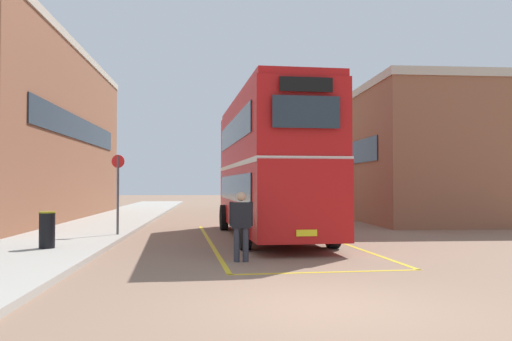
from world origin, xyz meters
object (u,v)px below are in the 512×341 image
bus_stop_sign (118,186)px  double_decker_bus (269,164)px  single_deck_bus (290,187)px  pedestrian_boarding (241,222)px  litter_bin (47,230)px

bus_stop_sign → double_decker_bus: bearing=-1.6°
double_decker_bus → single_deck_bus: size_ratio=1.08×
pedestrian_boarding → bus_stop_sign: bus_stop_sign is taller
single_deck_bus → pedestrian_boarding: single_deck_bus is taller
bus_stop_sign → litter_bin: bearing=-107.2°
bus_stop_sign → single_deck_bus: bearing=66.1°
double_decker_bus → pedestrian_boarding: (-1.27, -5.60, -1.57)m
single_deck_bus → bus_stop_sign: (-8.72, -19.72, 0.11)m
double_decker_bus → litter_bin: bearing=-149.8°
double_decker_bus → bus_stop_sign: 5.16m
single_deck_bus → pedestrian_boarding: 25.93m
double_decker_bus → pedestrian_boarding: 5.95m
litter_bin → single_deck_bus: bearing=67.2°
single_deck_bus → litter_bin: bearing=-112.8°
double_decker_bus → single_deck_bus: bearing=79.7°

